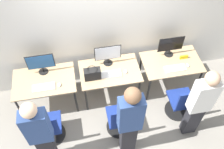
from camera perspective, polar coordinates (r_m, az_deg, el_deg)
name	(u,v)px	position (r m, az deg, el deg)	size (l,w,h in m)	color
ground_plane	(113,107)	(5.03, 0.31, -7.48)	(20.00, 20.00, 0.00)	gray
wall_back	(105,25)	(4.51, -1.71, 11.17)	(12.00, 0.05, 2.80)	silver
desk_left	(45,83)	(4.73, -15.14, -1.87)	(1.12, 0.72, 0.71)	tan
monitor_left	(41,63)	(4.63, -15.99, 2.53)	(0.49, 0.17, 0.43)	black
keyboard_left	(44,87)	(4.57, -15.32, -2.82)	(0.40, 0.16, 0.02)	silver
mouse_left	(59,85)	(4.53, -11.96, -2.32)	(0.06, 0.09, 0.03)	silver
office_chair_left	(49,128)	(4.53, -14.17, -11.81)	(0.48, 0.48, 0.88)	black
person_left	(40,133)	(3.88, -16.14, -12.77)	(0.36, 0.22, 1.68)	#232328
desk_center	(110,73)	(4.71, -0.49, 0.28)	(1.12, 0.72, 0.71)	tan
monitor_center	(108,54)	(4.60, -0.97, 4.66)	(0.49, 0.17, 0.43)	black
keyboard_center	(111,74)	(4.59, -0.29, 0.09)	(0.40, 0.16, 0.02)	silver
mouse_center	(126,71)	(4.63, 3.17, 0.70)	(0.06, 0.09, 0.03)	silver
office_chair_center	(120,120)	(4.48, 1.90, -10.39)	(0.48, 0.48, 0.88)	black
person_center	(130,121)	(3.77, 4.08, -10.57)	(0.36, 0.23, 1.76)	#232328
desk_right	(171,64)	(4.99, 13.38, 2.30)	(1.12, 0.72, 0.71)	tan
monitor_right	(171,45)	(4.89, 13.29, 6.49)	(0.49, 0.17, 0.43)	black
keyboard_right	(175,68)	(4.83, 14.26, 1.39)	(0.40, 0.16, 0.02)	silver
mouse_right	(188,65)	(4.93, 16.94, 2.04)	(0.06, 0.09, 0.03)	silver
office_chair_right	(182,103)	(4.83, 15.60, -6.30)	(0.48, 0.48, 0.88)	black
person_right	(200,103)	(4.24, 19.46, -6.19)	(0.36, 0.22, 1.66)	#232328
handbag	(92,74)	(4.47, -4.51, 0.15)	(0.30, 0.18, 0.25)	black
placard_right	(184,57)	(5.02, 16.11, 3.85)	(0.16, 0.03, 0.08)	yellow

